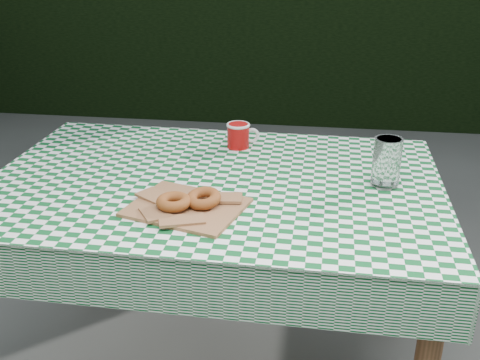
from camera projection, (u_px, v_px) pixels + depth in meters
The scene contains 8 objects.
hedge_north at pixel (288, 2), 4.46m from camera, with size 7.00×0.70×1.80m, color black.
table at pixel (216, 289), 1.81m from camera, with size 1.29×0.86×0.75m, color brown.
tablecloth at pixel (214, 181), 1.66m from camera, with size 1.31×0.88×0.01m, color #0C4D20.
paper_bag at pixel (186, 206), 1.48m from camera, with size 0.28×0.23×0.02m, color #9C6B44.
bagel_front at pixel (174, 202), 1.46m from camera, with size 0.09×0.09×0.03m, color brown.
bagel_back at pixel (203, 198), 1.48m from camera, with size 0.09×0.09×0.03m, color brown.
coffee_mug at pixel (238, 136), 1.89m from camera, with size 0.15×0.15×0.08m, color #AB0B0B, non-canonical shape.
drinking_glass at pixel (387, 162), 1.59m from camera, with size 0.08×0.08×0.14m, color white.
Camera 1 is at (0.28, -1.45, 1.43)m, focal length 42.67 mm.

